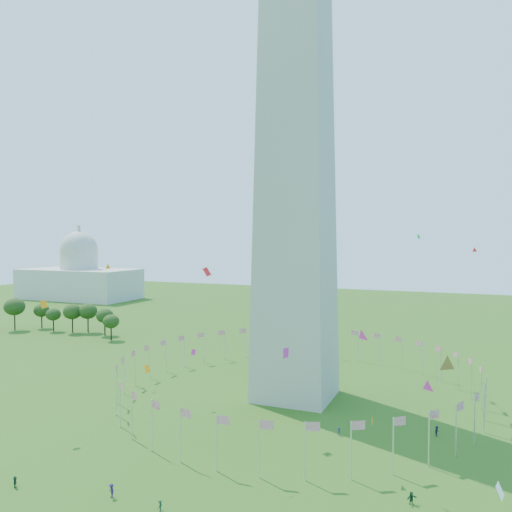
# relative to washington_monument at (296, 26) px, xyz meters

# --- Properties ---
(ground) EXTENTS (600.00, 600.00, 0.00)m
(ground) POSITION_rel_washington_monument_xyz_m (0.00, -50.00, -84.50)
(ground) COLOR #254F12
(ground) RESTS_ON ground
(washington_monument) EXTENTS (16.80, 16.80, 169.00)m
(washington_monument) POSITION_rel_washington_monument_xyz_m (0.00, 0.00, 0.00)
(washington_monument) COLOR #B6B2A2
(washington_monument) RESTS_ON ground
(flag_ring) EXTENTS (80.24, 80.24, 9.00)m
(flag_ring) POSITION_rel_washington_monument_xyz_m (-0.00, 0.00, -80.00)
(flag_ring) COLOR silver
(flag_ring) RESTS_ON ground
(capitol_building) EXTENTS (70.00, 35.00, 46.00)m
(capitol_building) POSITION_rel_washington_monument_xyz_m (-180.00, 130.00, -61.50)
(capitol_building) COLOR beige
(capitol_building) RESTS_ON ground
(crowd) EXTENTS (86.43, 65.68, 1.97)m
(crowd) POSITION_rel_washington_monument_xyz_m (13.62, -46.98, -83.64)
(crowd) COLOR #75685E
(crowd) RESTS_ON ground
(kites_aloft) EXTENTS (104.91, 75.45, 33.47)m
(kites_aloft) POSITION_rel_washington_monument_xyz_m (10.97, -29.57, -66.55)
(kites_aloft) COLOR #CC2699
(kites_aloft) RESTS_ON ground
(tree_line_west) EXTENTS (55.35, 15.28, 12.56)m
(tree_line_west) POSITION_rel_washington_monument_xyz_m (-108.22, 40.79, -79.10)
(tree_line_west) COLOR #2D4E1A
(tree_line_west) RESTS_ON ground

